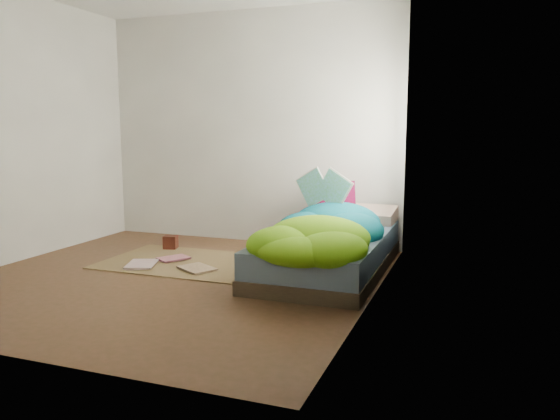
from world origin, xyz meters
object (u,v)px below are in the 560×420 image
Objects in this scene: bed at (328,253)px; floor_book_b at (169,257)px; open_book at (323,178)px; pillow_magenta at (335,201)px; floor_book_a at (128,265)px; wooden_box at (171,242)px.

bed reaches higher than floor_book_b.
open_book reaches higher than bed.
pillow_magenta is 1.17× the size of floor_book_a.
floor_book_a is at bearing -166.97° from pillow_magenta.
floor_book_a is at bearing -139.97° from open_book.
wooden_box reaches higher than floor_book_a.
pillow_magenta is 0.85× the size of open_book.
open_book reaches higher than wooden_box.
pillow_magenta is at bearing 100.43° from bed.
wooden_box is at bearing 171.01° from bed.
open_book is at bearing -114.77° from pillow_magenta.
floor_book_b is at bearing 44.57° from floor_book_a.
open_book reaches higher than floor_book_b.
open_book is 1.73m from floor_book_b.
pillow_magenta reaches higher than bed.
wooden_box is 0.40× the size of floor_book_a.
bed is 1.63m from floor_book_b.
floor_book_a is at bearing -82.85° from floor_book_b.
bed reaches higher than floor_book_a.
open_book is 3.51× the size of wooden_box.
wooden_box reaches higher than floor_book_b.
floor_book_a and floor_book_b have the same top height.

